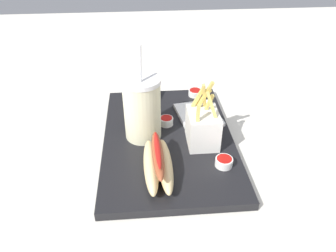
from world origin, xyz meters
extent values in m
cube|color=silver|center=(0.00, 0.00, -0.01)|extent=(2.40, 2.40, 0.02)
cube|color=black|center=(0.00, 0.00, 0.01)|extent=(0.47, 0.32, 0.02)
cylinder|color=beige|center=(-0.01, -0.06, 0.09)|extent=(0.09, 0.09, 0.15)
cylinder|color=white|center=(-0.01, -0.06, 0.17)|extent=(0.09, 0.09, 0.01)
cylinder|color=white|center=(0.00, -0.06, 0.21)|extent=(0.02, 0.01, 0.08)
cube|color=white|center=(0.03, 0.08, 0.06)|extent=(0.09, 0.07, 0.08)
cube|color=#E5C660|center=(0.00, 0.08, 0.12)|extent=(0.04, 0.04, 0.08)
cube|color=#E5C660|center=(0.01, 0.08, 0.13)|extent=(0.03, 0.02, 0.08)
cube|color=#E5C660|center=(0.06, 0.06, 0.11)|extent=(0.01, 0.01, 0.07)
cube|color=#E5C660|center=(0.00, 0.07, 0.12)|extent=(0.02, 0.04, 0.07)
cube|color=#E5C660|center=(0.01, 0.08, 0.13)|extent=(0.03, 0.04, 0.09)
cube|color=#E5C660|center=(0.02, 0.09, 0.12)|extent=(0.02, 0.02, 0.06)
cube|color=#E5C660|center=(0.04, 0.09, 0.13)|extent=(0.02, 0.03, 0.07)
ellipsoid|color=#E5C689|center=(-0.15, -0.07, 0.04)|extent=(0.18, 0.08, 0.04)
ellipsoid|color=#E5C689|center=(-0.14, -0.05, 0.04)|extent=(0.18, 0.08, 0.04)
ellipsoid|color=#994728|center=(-0.14, -0.06, 0.07)|extent=(0.16, 0.08, 0.02)
ellipsoid|color=#6B9E33|center=(-0.14, -0.06, 0.08)|extent=(0.12, 0.05, 0.01)
ellipsoid|color=#E5C689|center=(0.13, -0.05, 0.04)|extent=(0.17, 0.03, 0.04)
ellipsoid|color=#E5C689|center=(0.13, -0.02, 0.04)|extent=(0.17, 0.03, 0.04)
ellipsoid|color=#994728|center=(0.13, -0.03, 0.07)|extent=(0.16, 0.03, 0.02)
ellipsoid|color=red|center=(0.13, -0.03, 0.08)|extent=(0.12, 0.01, 0.01)
cylinder|color=white|center=(0.12, 0.11, 0.03)|extent=(0.04, 0.04, 0.02)
cylinder|color=#B2140F|center=(0.12, 0.11, 0.04)|extent=(0.03, 0.03, 0.01)
cylinder|color=white|center=(-0.05, 0.00, 0.03)|extent=(0.04, 0.04, 0.02)
cylinder|color=#B2140F|center=(-0.05, 0.00, 0.04)|extent=(0.03, 0.03, 0.01)
cylinder|color=white|center=(-0.20, 0.10, 0.03)|extent=(0.04, 0.04, 0.02)
cylinder|color=#B2140F|center=(-0.20, 0.10, 0.04)|extent=(0.03, 0.03, 0.01)
cube|color=white|center=(-0.08, 0.09, 0.03)|extent=(0.14, 0.12, 0.01)
camera|label=1|loc=(0.65, -0.05, 0.50)|focal=34.91mm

